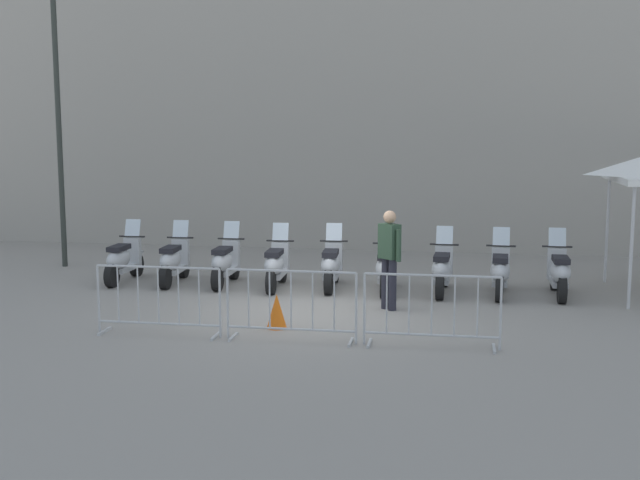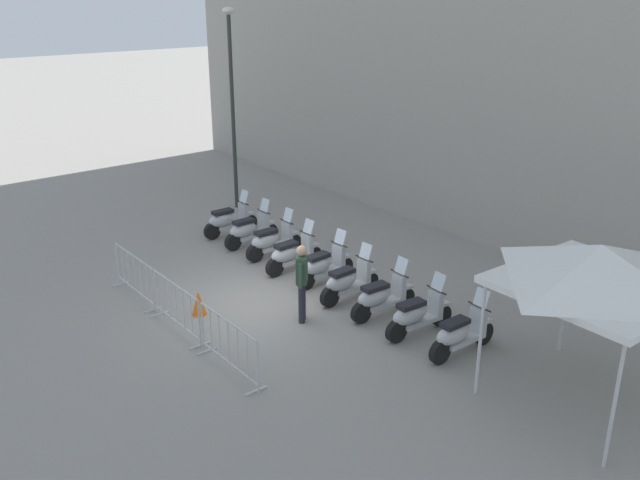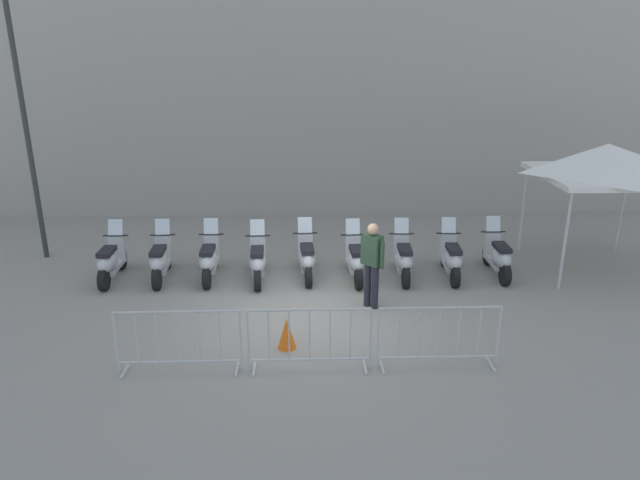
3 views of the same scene
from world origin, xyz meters
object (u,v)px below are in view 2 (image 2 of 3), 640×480
at_px(motorcycle_2, 272,241).
at_px(motorcycle_3, 292,254).
at_px(officer_near_row_end, 302,279).
at_px(traffic_cone, 199,303).
at_px(barrier_segment_0, 135,277).
at_px(motorcycle_4, 323,266).
at_px(street_lamp, 232,92).
at_px(motorcycle_5, 348,282).
at_px(motorcycle_0, 228,220).
at_px(motorcycle_1, 249,230).
at_px(canopy_tent, 599,267).
at_px(motorcycle_7, 417,315).
at_px(motorcycle_8, 460,334).
at_px(barrier_segment_1, 177,308).
at_px(barrier_segment_2, 229,347).
at_px(motorcycle_6, 381,297).

bearing_deg(motorcycle_2, motorcycle_3, -5.93).
bearing_deg(officer_near_row_end, traffic_cone, -134.58).
bearing_deg(traffic_cone, barrier_segment_0, -155.88).
relative_size(motorcycle_2, motorcycle_4, 1.00).
bearing_deg(street_lamp, motorcycle_5, -11.67).
bearing_deg(motorcycle_0, motorcycle_5, -0.13).
distance_m(motorcycle_5, street_lamp, 8.33).
height_order(motorcycle_1, canopy_tent, canopy_tent).
relative_size(motorcycle_3, officer_near_row_end, 1.00).
distance_m(motorcycle_7, officer_near_row_end, 2.50).
bearing_deg(motorcycle_8, officer_near_row_end, -152.08).
xyz_separation_m(motorcycle_2, motorcycle_8, (6.45, 0.10, 0.00)).
bearing_deg(motorcycle_8, motorcycle_0, -178.94).
bearing_deg(officer_near_row_end, motorcycle_2, 156.50).
height_order(barrier_segment_1, street_lamp, street_lamp).
height_order(motorcycle_7, officer_near_row_end, officer_near_row_end).
bearing_deg(motorcycle_3, motorcycle_5, 1.08).
relative_size(motorcycle_8, officer_near_row_end, 0.99).
xyz_separation_m(motorcycle_5, street_lamp, (-7.52, 1.55, 3.23)).
distance_m(motorcycle_4, motorcycle_5, 1.09).
xyz_separation_m(motorcycle_5, barrier_segment_0, (-3.05, -3.79, 0.07)).
relative_size(barrier_segment_1, barrier_segment_2, 1.00).
xyz_separation_m(motorcycle_8, barrier_segment_0, (-6.27, -3.96, 0.07)).
distance_m(motorcycle_4, barrier_segment_0, 4.39).
relative_size(motorcycle_4, canopy_tent, 0.59).
bearing_deg(motorcycle_1, motorcycle_3, -2.24).
distance_m(motorcycle_6, barrier_segment_2, 3.77).
xyz_separation_m(motorcycle_0, motorcycle_5, (5.38, -0.01, 0.00)).
relative_size(motorcycle_5, officer_near_row_end, 1.00).
bearing_deg(motorcycle_0, street_lamp, 144.17).
height_order(motorcycle_4, officer_near_row_end, officer_near_row_end).
distance_m(motorcycle_7, motorcycle_8, 1.08).
height_order(motorcycle_0, motorcycle_5, same).
distance_m(barrier_segment_0, street_lamp, 7.65).
bearing_deg(barrier_segment_1, officer_near_row_end, 62.52).
bearing_deg(motorcycle_1, motorcycle_6, 0.14).
bearing_deg(officer_near_row_end, motorcycle_5, 98.32).
relative_size(motorcycle_5, street_lamp, 0.28).
height_order(motorcycle_0, motorcycle_8, same).
xyz_separation_m(barrier_segment_1, canopy_tent, (6.56, 4.39, 2.00)).
xyz_separation_m(motorcycle_0, motorcycle_4, (4.31, 0.12, 0.00)).
height_order(motorcycle_3, motorcycle_4, same).
bearing_deg(motorcycle_6, officer_near_row_end, -120.12).
height_order(motorcycle_2, barrier_segment_0, motorcycle_2).
height_order(motorcycle_6, canopy_tent, canopy_tent).
distance_m(motorcycle_0, motorcycle_4, 4.31).
distance_m(motorcycle_7, street_lamp, 10.29).
xyz_separation_m(motorcycle_4, canopy_tent, (6.64, 0.51, 2.06)).
bearing_deg(officer_near_row_end, motorcycle_0, 165.59).
distance_m(motorcycle_2, barrier_segment_1, 4.42).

